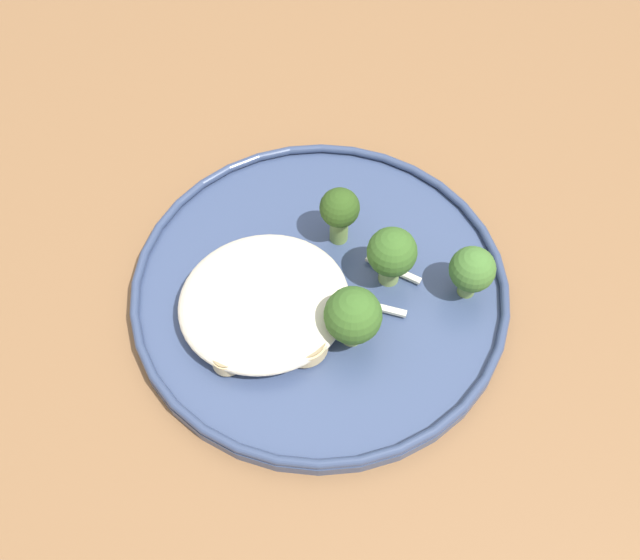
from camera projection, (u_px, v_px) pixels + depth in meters
ground at (342, 496)px, 1.23m from camera, size 6.00×6.00×0.00m
wooden_dining_table at (360, 282)px, 0.68m from camera, size 1.40×1.00×0.74m
dinner_plate at (320, 288)px, 0.57m from camera, size 0.29×0.29×0.02m
noodle_bed at (264, 301)px, 0.54m from camera, size 0.13×0.12×0.03m
seared_scallop_tiny_bay at (266, 318)px, 0.54m from camera, size 0.03×0.03×0.01m
seared_scallop_half_hidden at (239, 332)px, 0.53m from camera, size 0.02×0.02×0.01m
seared_scallop_on_noodles at (269, 284)px, 0.55m from camera, size 0.03×0.03×0.02m
seared_scallop_large_seared at (232, 283)px, 0.56m from camera, size 0.03×0.03×0.01m
seared_scallop_tilted_round at (224, 305)px, 0.54m from camera, size 0.03×0.03×0.01m
seared_scallop_front_small at (304, 342)px, 0.53m from camera, size 0.04×0.04×0.01m
seared_scallop_rear_pale at (227, 359)px, 0.52m from camera, size 0.02×0.02×0.01m
broccoli_floret_right_tilted at (392, 254)px, 0.54m from camera, size 0.04×0.04×0.05m
broccoli_floret_split_head at (472, 270)px, 0.54m from camera, size 0.03×0.03×0.05m
broccoli_floret_rear_charred at (340, 211)px, 0.56m from camera, size 0.03×0.03×0.05m
broccoli_floret_tall_stalk at (353, 316)px, 0.52m from camera, size 0.04×0.04×0.05m
onion_sliver_short_strip at (388, 271)px, 0.57m from camera, size 0.03×0.04×0.00m
onion_sliver_curled_piece at (377, 307)px, 0.55m from camera, size 0.04×0.03×0.00m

